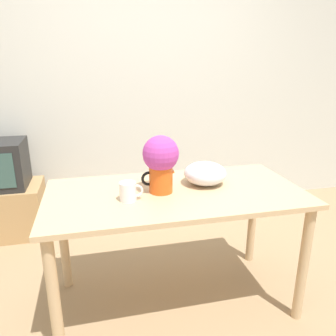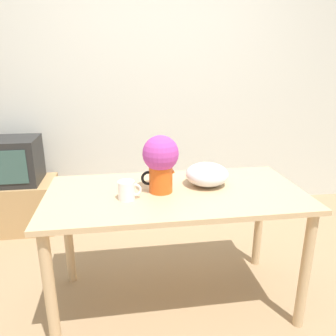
{
  "view_description": "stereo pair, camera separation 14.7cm",
  "coord_description": "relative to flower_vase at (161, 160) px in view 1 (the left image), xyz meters",
  "views": [
    {
      "loc": [
        -0.52,
        -1.63,
        1.51
      ],
      "look_at": [
        -0.11,
        0.14,
        0.92
      ],
      "focal_mm": 35.0,
      "sensor_mm": 36.0,
      "label": 1
    },
    {
      "loc": [
        -0.38,
        -1.65,
        1.51
      ],
      "look_at": [
        -0.11,
        0.14,
        0.92
      ],
      "focal_mm": 35.0,
      "sensor_mm": 36.0,
      "label": 2
    }
  ],
  "objects": [
    {
      "name": "ground_plane",
      "position": [
        0.15,
        -0.14,
        -0.98
      ],
      "size": [
        12.0,
        12.0,
        0.0
      ],
      "primitive_type": "plane",
      "color": "#9E7F5B"
    },
    {
      "name": "wall_back",
      "position": [
        0.15,
        1.56,
        0.32
      ],
      "size": [
        8.0,
        0.05,
        2.6
      ],
      "color": "silver",
      "rests_on": "ground_plane"
    },
    {
      "name": "table",
      "position": [
        0.09,
        -0.01,
        -0.3
      ],
      "size": [
        1.52,
        0.76,
        0.78
      ],
      "color": "tan",
      "rests_on": "ground_plane"
    },
    {
      "name": "flower_vase",
      "position": [
        0.0,
        0.0,
        0.0
      ],
      "size": [
        0.22,
        0.21,
        0.34
      ],
      "color": "#E05619",
      "rests_on": "table"
    },
    {
      "name": "coffee_mug",
      "position": [
        -0.2,
        -0.09,
        -0.14
      ],
      "size": [
        0.13,
        0.09,
        0.11
      ],
      "color": "white",
      "rests_on": "table"
    },
    {
      "name": "white_bowl",
      "position": [
        0.3,
        0.07,
        -0.13
      ],
      "size": [
        0.27,
        0.27,
        0.14
      ],
      "color": "silver",
      "rests_on": "table"
    },
    {
      "name": "tv_stand",
      "position": [
        -1.22,
        1.21,
        -0.74
      ],
      "size": [
        0.71,
        0.48,
        0.46
      ],
      "color": "tan",
      "rests_on": "ground_plane"
    }
  ]
}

